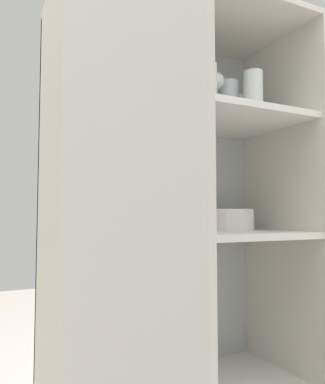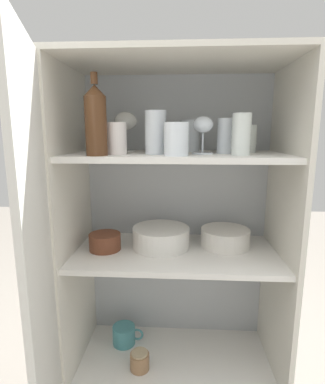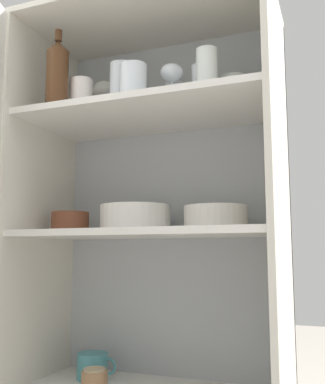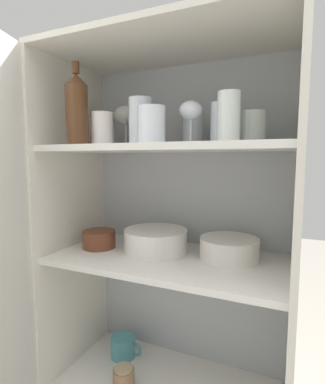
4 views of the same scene
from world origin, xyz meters
TOP-DOWN VIEW (x-y plane):
  - cupboard_back_panel at (0.00, 0.39)m, footprint 0.80×0.02m
  - cupboard_side_left at (-0.39, 0.19)m, footprint 0.02×0.42m
  - cupboard_side_right at (0.39, 0.19)m, footprint 0.02×0.42m
  - cupboard_top_panel at (0.00, 0.19)m, footprint 0.80×0.42m
  - shelf_board_lower at (0.00, 0.19)m, footprint 0.77×0.38m
  - shelf_board_middle at (0.00, 0.19)m, footprint 0.77×0.38m
  - shelf_board_upper at (0.00, 0.19)m, footprint 0.77×0.38m
  - cupboard_door at (-0.34, -0.21)m, footprint 0.14×0.38m
  - tumbler_glass_0 at (0.26, 0.25)m, footprint 0.08×0.08m
  - tumbler_glass_1 at (0.17, 0.19)m, footprint 0.06×0.06m
  - tumbler_glass_2 at (0.21, 0.11)m, footprint 0.06×0.06m
  - tumbler_glass_3 at (0.00, 0.07)m, footprint 0.08×0.08m
  - tumbler_glass_4 at (-0.20, 0.12)m, footprint 0.07×0.07m
  - tumbler_glass_5 at (-0.07, 0.14)m, footprint 0.07×0.07m
  - tumbler_glass_6 at (-0.28, 0.25)m, footprint 0.07×0.07m
  - tumbler_glass_7 at (0.05, 0.30)m, footprint 0.07×0.07m
  - wine_glass_0 at (0.09, 0.15)m, footprint 0.07×0.07m
  - wine_glass_1 at (-0.20, 0.26)m, footprint 0.09×0.09m
  - wine_bottle at (-0.25, 0.06)m, footprint 0.07×0.07m
  - plate_stack_white at (-0.06, 0.22)m, footprint 0.22×0.22m
  - mixing_bowl_large at (0.20, 0.25)m, footprint 0.19×0.19m
  - serving_bowl_small at (-0.27, 0.18)m, footprint 0.12×0.12m
  - coffee_mug_primary at (-0.22, 0.26)m, footprint 0.14×0.10m
  - storage_jar at (-0.14, 0.12)m, footprint 0.08×0.08m

SIDE VIEW (x-z plane):
  - shelf_board_lower at x=0.00m, z-range 0.34..0.36m
  - storage_jar at x=-0.14m, z-range 0.36..0.43m
  - coffee_mug_primary at x=-0.22m, z-range 0.36..0.44m
  - cupboard_back_panel at x=0.00m, z-range 0.00..1.51m
  - cupboard_side_left at x=-0.39m, z-range 0.00..1.51m
  - cupboard_side_right at x=0.39m, z-range 0.00..1.51m
  - cupboard_door at x=-0.34m, z-range 0.00..1.51m
  - shelf_board_middle at x=0.00m, z-range 0.81..0.83m
  - serving_bowl_small at x=-0.27m, z-range 0.83..0.90m
  - mixing_bowl_large at x=0.20m, z-range 0.83..0.91m
  - plate_stack_white at x=-0.06m, z-range 0.83..0.91m
  - shelf_board_upper at x=0.00m, z-range 1.18..1.20m
  - tumbler_glass_6 at x=-0.28m, z-range 1.20..1.30m
  - tumbler_glass_0 at x=0.26m, z-range 1.20..1.30m
  - tumbler_glass_3 at x=0.00m, z-range 1.20..1.31m
  - tumbler_glass_4 at x=-0.20m, z-range 1.20..1.31m
  - tumbler_glass_7 at x=0.05m, z-range 1.20..1.33m
  - tumbler_glass_1 at x=0.17m, z-range 1.20..1.33m
  - tumbler_glass_2 at x=0.21m, z-range 1.20..1.34m
  - tumbler_glass_5 at x=-0.07m, z-range 1.20..1.35m
  - wine_glass_0 at x=0.09m, z-range 1.23..1.36m
  - wine_glass_1 at x=-0.20m, z-range 1.24..1.39m
  - wine_bottle at x=-0.25m, z-range 1.19..1.44m
  - cupboard_top_panel at x=0.00m, z-range 1.51..1.53m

